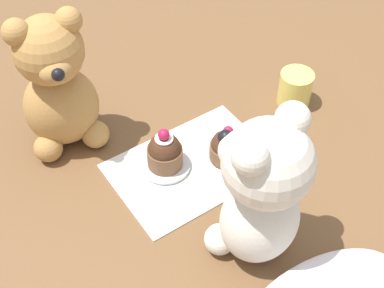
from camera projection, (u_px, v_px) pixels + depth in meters
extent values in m
plane|color=brown|center=(192.00, 167.00, 0.90)|extent=(4.00, 4.00, 0.00)
cube|color=silver|center=(192.00, 165.00, 0.90)|extent=(0.26, 0.18, 0.01)
ellipsoid|color=silver|center=(260.00, 219.00, 0.75)|extent=(0.14, 0.13, 0.14)
sphere|color=silver|center=(268.00, 164.00, 0.66)|extent=(0.12, 0.12, 0.12)
ellipsoid|color=silver|center=(238.00, 149.00, 0.69)|extent=(0.07, 0.06, 0.05)
sphere|color=black|center=(226.00, 138.00, 0.69)|extent=(0.02, 0.02, 0.02)
sphere|color=silver|center=(293.00, 119.00, 0.65)|extent=(0.05, 0.05, 0.05)
sphere|color=silver|center=(251.00, 157.00, 0.61)|extent=(0.05, 0.05, 0.05)
sphere|color=silver|center=(253.00, 207.00, 0.82)|extent=(0.05, 0.05, 0.05)
sphere|color=silver|center=(220.00, 239.00, 0.78)|extent=(0.05, 0.05, 0.05)
ellipsoid|color=#B78447|center=(62.00, 106.00, 0.90)|extent=(0.15, 0.13, 0.14)
sphere|color=#B78447|center=(48.00, 50.00, 0.82)|extent=(0.11, 0.11, 0.11)
ellipsoid|color=#B78447|center=(56.00, 70.00, 0.80)|extent=(0.06, 0.06, 0.04)
sphere|color=black|center=(58.00, 75.00, 0.78)|extent=(0.02, 0.02, 0.02)
sphere|color=#B78447|center=(16.00, 32.00, 0.78)|extent=(0.04, 0.04, 0.04)
sphere|color=#B78447|center=(69.00, 20.00, 0.80)|extent=(0.04, 0.04, 0.04)
sphere|color=#B78447|center=(48.00, 148.00, 0.90)|extent=(0.05, 0.05, 0.05)
sphere|color=#B78447|center=(95.00, 134.00, 0.92)|extent=(0.05, 0.05, 0.05)
cylinder|color=brown|center=(227.00, 151.00, 0.90)|extent=(0.06, 0.06, 0.03)
sphere|color=#472819|center=(227.00, 145.00, 0.89)|extent=(0.05, 0.05, 0.05)
cylinder|color=white|center=(228.00, 135.00, 0.87)|extent=(0.03, 0.03, 0.00)
sphere|color=#B71947|center=(228.00, 131.00, 0.87)|extent=(0.02, 0.02, 0.02)
cylinder|color=silver|center=(165.00, 164.00, 0.90)|extent=(0.08, 0.08, 0.01)
cylinder|color=brown|center=(165.00, 156.00, 0.88)|extent=(0.06, 0.06, 0.04)
sphere|color=#472819|center=(165.00, 149.00, 0.87)|extent=(0.05, 0.05, 0.05)
cylinder|color=white|center=(164.00, 138.00, 0.85)|extent=(0.03, 0.03, 0.00)
sphere|color=#B71947|center=(164.00, 135.00, 0.84)|extent=(0.02, 0.02, 0.02)
cylinder|color=#EADB66|center=(295.00, 88.00, 0.99)|extent=(0.06, 0.06, 0.07)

